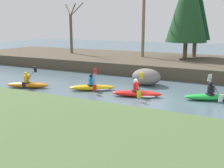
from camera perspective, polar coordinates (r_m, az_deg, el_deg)
The scene contains 12 objects.
ground_plane at distance 14.08m, azimuth 8.86°, elevation -3.27°, with size 90.00×90.00×0.00m, color #4C606B.
riverbank_near at distance 7.84m, azimuth -7.47°, elevation -13.67°, with size 44.00×6.57×0.77m.
riverbank_far at distance 23.47m, azimuth 16.26°, elevation 3.98°, with size 44.00×9.59×0.92m.
conifer_tree_far_left at distance 24.17m, azimuth 16.23°, elevation 16.58°, with size 3.54×3.54×8.04m.
conifer_tree_left at distance 25.52m, azimuth 18.02°, elevation 14.93°, with size 2.64×2.64×6.75m.
bare_tree_upstream at distance 27.96m, azimuth -8.83°, elevation 11.71°, with size 2.92×2.88×5.23m.
bare_tree_mid_upstream at distance 24.60m, azimuth 6.99°, elevation 13.78°, with size 3.95×3.90×7.20m.
kayaker_lead at distance 14.60m, azimuth 20.77°, elevation -2.49°, with size 2.72×1.97×1.20m.
kayaker_middle at distance 14.39m, azimuth 5.82°, elevation -2.01°, with size 2.76×2.03×1.20m.
kayaker_trailing at distance 15.76m, azimuth -3.94°, elevation -0.66°, with size 2.65×1.95×1.20m.
kayaker_far_back at distance 17.19m, azimuth -17.85°, elevation -0.04°, with size 2.73×1.99×1.20m.
boulder_midstream at distance 17.22m, azimuth 7.48°, elevation 1.57°, with size 1.90×1.48×1.07m.
Camera 1 is at (3.96, -12.94, 3.88)m, focal length 42.00 mm.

